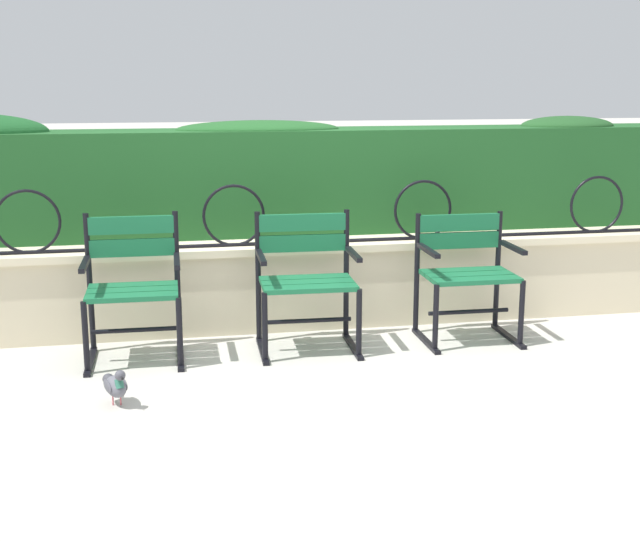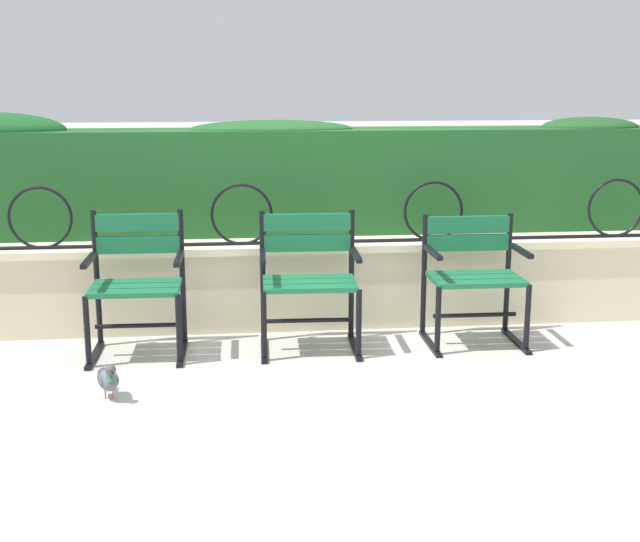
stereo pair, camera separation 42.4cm
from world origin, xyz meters
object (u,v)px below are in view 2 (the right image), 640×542
Objects in this scene: park_chair_centre at (309,276)px; park_chair_right at (473,274)px; park_chair_left at (137,280)px; pigeon_near_chairs at (108,379)px.

park_chair_right is at bearing 0.28° from park_chair_centre.
park_chair_centre is at bearing -0.04° from park_chair_left.
park_chair_left reaches higher than park_chair_centre.
park_chair_right is 2.41m from pigeon_near_chairs.
park_chair_left is 0.88m from pigeon_near_chairs.
pigeon_near_chairs is at bearing -160.41° from park_chair_right.
pigeon_near_chairs is at bearing -145.84° from park_chair_centre.
park_chair_centre is 1.05× the size of park_chair_right.
park_chair_centre reaches higher than pigeon_near_chairs.
park_chair_centre reaches higher than park_chair_right.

